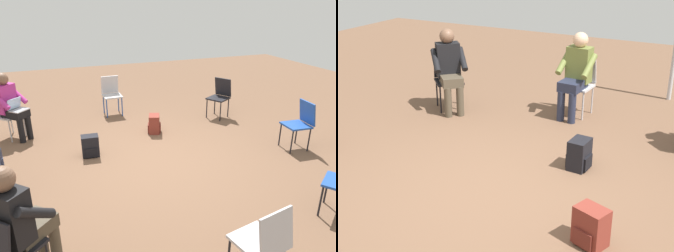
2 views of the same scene
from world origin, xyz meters
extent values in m
plane|color=brown|center=(0.00, 0.00, 0.00)|extent=(16.32, 16.32, 0.00)
cube|color=black|center=(-1.92, -1.89, 0.43)|extent=(0.57, 0.57, 0.03)
cylinder|color=black|center=(-1.91, -1.65, 0.21)|extent=(0.02, 0.02, 0.42)
cylinder|color=black|center=(-1.67, -1.89, 0.21)|extent=(0.02, 0.02, 0.42)
cylinder|color=black|center=(-2.16, -1.89, 0.21)|extent=(0.02, 0.02, 0.42)
cylinder|color=black|center=(-1.92, -2.13, 0.21)|extent=(0.02, 0.02, 0.42)
cube|color=black|center=(-2.05, -2.02, 0.65)|extent=(0.33, 0.34, 0.40)
cube|color=#B7B7BC|center=(-2.58, -0.06, 0.43)|extent=(0.43, 0.43, 0.03)
cylinder|color=#B7B7BC|center=(-2.40, 0.10, 0.21)|extent=(0.02, 0.02, 0.42)
cylinder|color=#B7B7BC|center=(-2.43, -0.24, 0.21)|extent=(0.02, 0.02, 0.42)
cylinder|color=#B7B7BC|center=(-2.74, 0.13, 0.21)|extent=(0.02, 0.02, 0.42)
cylinder|color=#B7B7BC|center=(-2.77, -0.21, 0.21)|extent=(0.02, 0.02, 0.42)
cube|color=#B7B7BC|center=(-2.77, -0.04, 0.65)|extent=(0.12, 0.39, 0.40)
cylinder|color=#23283D|center=(-2.22, 0.00, 0.23)|extent=(0.11, 0.11, 0.45)
cylinder|color=#23283D|center=(-2.23, -0.17, 0.23)|extent=(0.11, 0.11, 0.45)
cube|color=#23283D|center=(-2.39, -0.07, 0.51)|extent=(0.44, 0.33, 0.14)
cube|color=olive|center=(-2.58, -0.06, 0.77)|extent=(0.25, 0.36, 0.52)
sphere|color=#DBAD89|center=(-2.58, -0.06, 1.13)|extent=(0.22, 0.22, 0.22)
cylinder|color=olive|center=(-2.47, 0.14, 0.80)|extent=(0.40, 0.12, 0.31)
cylinder|color=olive|center=(-2.50, -0.26, 0.80)|extent=(0.40, 0.12, 0.31)
cylinder|color=#4C4233|center=(-1.73, -1.57, 0.23)|extent=(0.11, 0.11, 0.45)
cylinder|color=#4C4233|center=(-1.60, -1.70, 0.23)|extent=(0.11, 0.11, 0.45)
cube|color=#4C4233|center=(-1.78, -1.75, 0.51)|extent=(0.51, 0.51, 0.14)
cube|color=black|center=(-1.92, -1.89, 0.77)|extent=(0.40, 0.40, 0.52)
sphere|color=brown|center=(-1.92, -1.89, 1.13)|extent=(0.22, 0.22, 0.22)
cylinder|color=black|center=(-1.99, -1.67, 0.80)|extent=(0.34, 0.34, 0.31)
cylinder|color=black|center=(-1.70, -1.96, 0.80)|extent=(0.34, 0.34, 0.31)
cube|color=maroon|center=(0.38, 1.15, 0.18)|extent=(0.28, 0.33, 0.36)
cube|color=maroon|center=(0.38, 1.15, 0.10)|extent=(0.30, 0.27, 0.16)
cube|color=black|center=(-0.93, 0.57, 0.18)|extent=(0.29, 0.22, 0.36)
cube|color=black|center=(-0.93, 0.57, 0.10)|extent=(0.22, 0.26, 0.16)
camera|label=1|loc=(-1.47, -4.50, 2.50)|focal=35.00mm
camera|label=2|loc=(3.74, 2.08, 2.52)|focal=50.00mm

